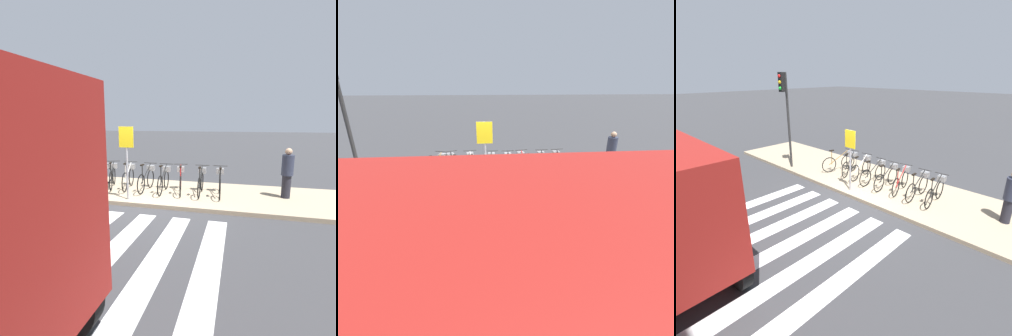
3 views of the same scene
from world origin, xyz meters
TOP-DOWN VIEW (x-y plane):
  - ground_plane at (0.00, 0.00)m, footprint 120.00×120.00m
  - sidewalk at (0.00, 1.56)m, footprint 15.79×3.12m
  - road_crosswalk at (-0.00, -4.53)m, footprint 4.95×8.00m
  - parked_bicycle_0 at (-2.15, 1.53)m, footprint 0.62×1.48m
  - parked_bicycle_1 at (-1.61, 1.57)m, footprint 0.65×1.47m
  - parked_bicycle_2 at (-0.99, 1.56)m, footprint 0.46×1.53m
  - parked_bicycle_3 at (-0.28, 1.46)m, footprint 0.46×1.55m
  - parked_bicycle_4 at (0.33, 1.43)m, footprint 0.46×1.55m
  - parked_bicycle_5 at (0.87, 1.50)m, footprint 0.49×1.52m
  - parked_bicycle_6 at (1.55, 1.46)m, footprint 0.46×1.55m
  - parked_bicycle_7 at (2.14, 1.48)m, footprint 0.46×1.54m
  - pedestrian at (4.11, 1.68)m, footprint 0.34×0.34m
  - traffic_light at (-4.06, 0.25)m, footprint 0.24×0.40m
  - sign_post at (-0.48, 0.29)m, footprint 0.44×0.07m

SIDE VIEW (x-z plane):
  - ground_plane at x=0.00m, z-range 0.00..0.00m
  - road_crosswalk at x=0.00m, z-range 0.00..0.01m
  - sidewalk at x=0.00m, z-range 0.00..0.12m
  - parked_bicycle_0 at x=-2.15m, z-range 0.07..1.02m
  - parked_bicycle_1 at x=-1.61m, z-range 0.07..1.02m
  - parked_bicycle_2 at x=-0.99m, z-range 0.07..1.02m
  - parked_bicycle_3 at x=-0.28m, z-range 0.07..1.02m
  - parked_bicycle_4 at x=0.33m, z-range 0.07..1.02m
  - parked_bicycle_5 at x=0.87m, z-range 0.07..1.02m
  - parked_bicycle_6 at x=1.55m, z-range 0.07..1.02m
  - parked_bicycle_7 at x=2.14m, z-range 0.07..1.02m
  - pedestrian at x=4.11m, z-range 0.15..1.67m
  - sign_post at x=-0.48m, z-range 0.51..2.67m
  - traffic_light at x=-4.06m, z-range 0.97..4.95m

